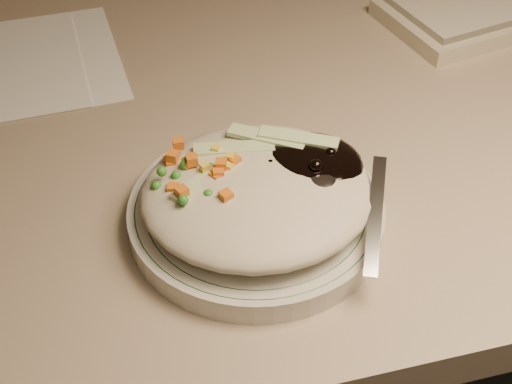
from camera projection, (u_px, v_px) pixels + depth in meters
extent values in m
cube|color=gray|center=(317.00, 104.00, 0.78)|extent=(1.40, 0.70, 0.04)
cylinder|color=beige|center=(256.00, 215.00, 0.61)|extent=(0.22, 0.22, 0.02)
torus|color=#144723|center=(256.00, 206.00, 0.60)|extent=(0.21, 0.21, 0.00)
torus|color=#144723|center=(256.00, 206.00, 0.60)|extent=(0.19, 0.19, 0.00)
ellipsoid|color=#B3A891|center=(258.00, 192.00, 0.58)|extent=(0.19, 0.18, 0.04)
ellipsoid|color=black|center=(305.00, 167.00, 0.60)|extent=(0.10, 0.09, 0.03)
ellipsoid|color=orange|center=(199.00, 184.00, 0.59)|extent=(0.08, 0.08, 0.02)
sphere|color=black|center=(270.00, 166.00, 0.59)|extent=(0.01, 0.01, 0.01)
sphere|color=black|center=(302.00, 156.00, 0.60)|extent=(0.01, 0.01, 0.01)
sphere|color=black|center=(331.00, 153.00, 0.59)|extent=(0.01, 0.01, 0.01)
sphere|color=black|center=(317.00, 150.00, 0.60)|extent=(0.01, 0.01, 0.01)
sphere|color=black|center=(316.00, 166.00, 0.58)|extent=(0.01, 0.01, 0.01)
sphere|color=black|center=(301.00, 161.00, 0.59)|extent=(0.01, 0.01, 0.01)
sphere|color=black|center=(310.00, 151.00, 0.60)|extent=(0.01, 0.01, 0.01)
cube|color=orange|center=(192.00, 160.00, 0.58)|extent=(0.01, 0.01, 0.01)
cube|color=orange|center=(217.00, 184.00, 0.57)|extent=(0.01, 0.01, 0.01)
cube|color=orange|center=(173.00, 156.00, 0.59)|extent=(0.01, 0.01, 0.01)
cube|color=orange|center=(221.00, 165.00, 0.57)|extent=(0.01, 0.01, 0.01)
cube|color=orange|center=(218.00, 173.00, 0.57)|extent=(0.01, 0.01, 0.01)
cube|color=orange|center=(170.00, 161.00, 0.60)|extent=(0.01, 0.01, 0.01)
cube|color=orange|center=(189.00, 163.00, 0.58)|extent=(0.01, 0.01, 0.01)
cube|color=orange|center=(217.00, 177.00, 0.57)|extent=(0.01, 0.01, 0.01)
cube|color=orange|center=(234.00, 161.00, 0.58)|extent=(0.01, 0.01, 0.01)
cube|color=orange|center=(178.00, 143.00, 0.59)|extent=(0.01, 0.01, 0.01)
cube|color=orange|center=(182.00, 192.00, 0.55)|extent=(0.01, 0.01, 0.01)
cube|color=orange|center=(226.00, 196.00, 0.55)|extent=(0.01, 0.01, 0.01)
cube|color=orange|center=(173.00, 189.00, 0.57)|extent=(0.01, 0.01, 0.01)
cube|color=orange|center=(172.00, 164.00, 0.59)|extent=(0.01, 0.01, 0.01)
sphere|color=#388C28|center=(216.00, 170.00, 0.58)|extent=(0.01, 0.01, 0.01)
sphere|color=#388C28|center=(183.00, 200.00, 0.55)|extent=(0.01, 0.01, 0.01)
sphere|color=#388C28|center=(176.00, 175.00, 0.57)|extent=(0.01, 0.01, 0.01)
sphere|color=#388C28|center=(162.00, 172.00, 0.57)|extent=(0.01, 0.01, 0.01)
sphere|color=#388C28|center=(211.00, 167.00, 0.58)|extent=(0.01, 0.01, 0.01)
sphere|color=#388C28|center=(227.00, 195.00, 0.57)|extent=(0.01, 0.01, 0.01)
sphere|color=#388C28|center=(199.00, 180.00, 0.58)|extent=(0.01, 0.01, 0.01)
sphere|color=#388C28|center=(195.00, 197.00, 0.56)|extent=(0.01, 0.01, 0.01)
sphere|color=#388C28|center=(156.00, 186.00, 0.57)|extent=(0.01, 0.01, 0.01)
sphere|color=#388C28|center=(187.00, 162.00, 0.58)|extent=(0.01, 0.01, 0.01)
sphere|color=#388C28|center=(185.00, 165.00, 0.58)|extent=(0.01, 0.01, 0.01)
sphere|color=#388C28|center=(180.00, 189.00, 0.56)|extent=(0.01, 0.01, 0.01)
sphere|color=#388C28|center=(208.00, 194.00, 0.56)|extent=(0.01, 0.01, 0.01)
sphere|color=#388C28|center=(234.00, 152.00, 0.60)|extent=(0.01, 0.01, 0.01)
cube|color=yellow|center=(209.00, 168.00, 0.58)|extent=(0.01, 0.01, 0.01)
cube|color=yellow|center=(229.00, 168.00, 0.58)|extent=(0.01, 0.01, 0.01)
cube|color=yellow|center=(196.00, 168.00, 0.59)|extent=(0.01, 0.01, 0.01)
cube|color=yellow|center=(204.00, 167.00, 0.57)|extent=(0.01, 0.01, 0.01)
cube|color=yellow|center=(199.00, 181.00, 0.58)|extent=(0.01, 0.01, 0.01)
cube|color=yellow|center=(230.00, 158.00, 0.58)|extent=(0.01, 0.01, 0.01)
cube|color=yellow|center=(216.00, 150.00, 0.59)|extent=(0.01, 0.01, 0.01)
cube|color=yellow|center=(211.00, 180.00, 0.58)|extent=(0.01, 0.01, 0.01)
cube|color=#B2D18C|center=(234.00, 148.00, 0.60)|extent=(0.07, 0.03, 0.00)
cube|color=#B2D18C|center=(267.00, 137.00, 0.60)|extent=(0.06, 0.05, 0.00)
cube|color=#B2D18C|center=(206.00, 179.00, 0.57)|extent=(0.06, 0.05, 0.00)
cube|color=#B2D18C|center=(299.00, 138.00, 0.60)|extent=(0.07, 0.05, 0.00)
ellipsoid|color=silver|center=(317.00, 176.00, 0.58)|extent=(0.05, 0.06, 0.01)
cube|color=silver|center=(375.00, 214.00, 0.56)|extent=(0.06, 0.11, 0.03)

